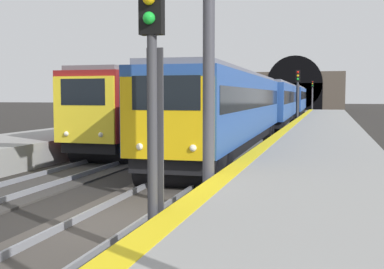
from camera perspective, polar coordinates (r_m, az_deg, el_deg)
ground_plane at (r=11.20m, az=-9.17°, el=-10.19°), size 320.00×320.00×0.00m
platform_right at (r=10.11m, az=13.10°, el=-8.98°), size 112.00×4.33×0.98m
platform_right_edge_strip at (r=10.26m, az=2.35°, el=-5.84°), size 112.00×0.50×0.01m
track_main_line at (r=11.19m, az=-9.17°, el=-9.98°), size 160.00×2.77×0.21m
train_main_approaching at (r=43.42m, az=9.52°, el=3.71°), size 60.19×3.20×3.90m
train_adjacent_platform at (r=49.34m, az=5.23°, el=3.90°), size 62.93×3.31×4.00m
railway_signal_near at (r=8.09m, az=-4.57°, el=5.36°), size 0.39×0.38×4.85m
railway_signal_mid at (r=45.14m, az=12.04°, el=4.74°), size 0.39×0.38×5.05m
railway_signal_far at (r=82.97m, az=13.65°, el=4.62°), size 0.39×0.38×5.16m
overhead_signal_gantry at (r=13.37m, az=-15.26°, el=14.37°), size 0.70×8.16×6.86m
tunnel_portal at (r=99.62m, az=11.72°, el=4.97°), size 2.49×18.94×10.61m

